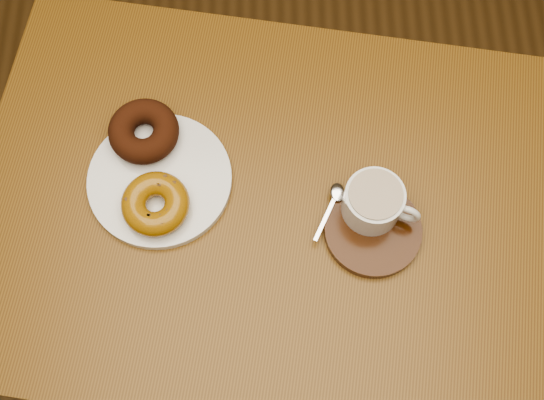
{
  "coord_description": "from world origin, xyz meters",
  "views": [
    {
      "loc": [
        -0.15,
        -0.05,
        1.81
      ],
      "look_at": [
        -0.14,
        0.31,
        0.85
      ],
      "focal_mm": 45.0,
      "sensor_mm": 36.0,
      "label": 1
    }
  ],
  "objects_px": {
    "donut_plate": "(160,180)",
    "coffee_cup": "(374,202)",
    "cafe_table": "(260,232)",
    "saucer": "(373,230)"
  },
  "relations": [
    {
      "from": "donut_plate",
      "to": "saucer",
      "type": "distance_m",
      "value": 0.33
    },
    {
      "from": "coffee_cup",
      "to": "donut_plate",
      "type": "bearing_deg",
      "value": -167.45
    },
    {
      "from": "saucer",
      "to": "coffee_cup",
      "type": "distance_m",
      "value": 0.05
    },
    {
      "from": "cafe_table",
      "to": "coffee_cup",
      "type": "relative_size",
      "value": 8.73
    },
    {
      "from": "donut_plate",
      "to": "coffee_cup",
      "type": "relative_size",
      "value": 1.97
    },
    {
      "from": "cafe_table",
      "to": "coffee_cup",
      "type": "distance_m",
      "value": 0.25
    },
    {
      "from": "donut_plate",
      "to": "coffee_cup",
      "type": "distance_m",
      "value": 0.33
    },
    {
      "from": "cafe_table",
      "to": "saucer",
      "type": "height_order",
      "value": "saucer"
    },
    {
      "from": "cafe_table",
      "to": "saucer",
      "type": "bearing_deg",
      "value": -5.5
    },
    {
      "from": "cafe_table",
      "to": "donut_plate",
      "type": "bearing_deg",
      "value": 174.7
    }
  ]
}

